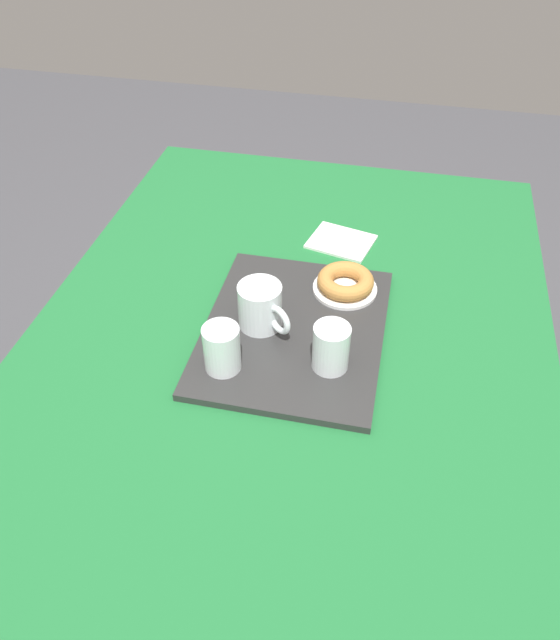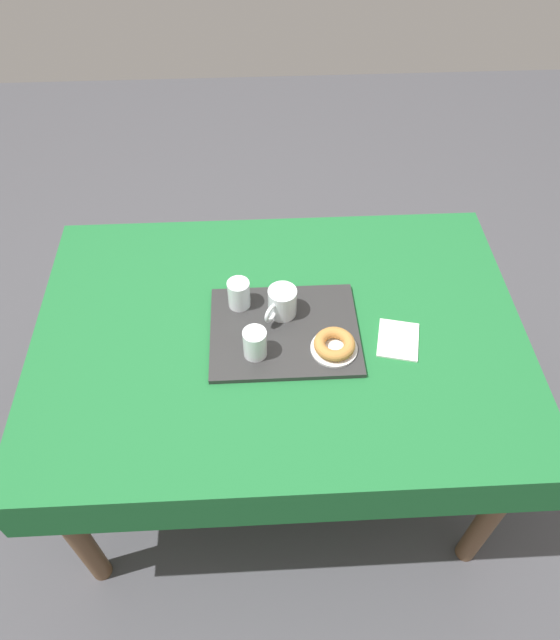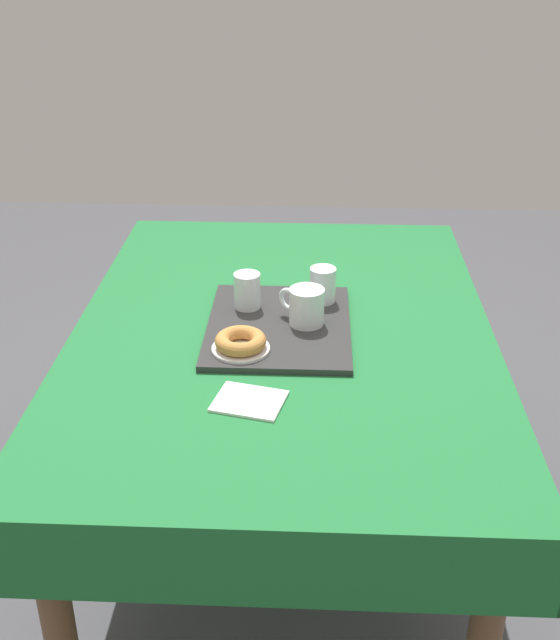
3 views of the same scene
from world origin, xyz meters
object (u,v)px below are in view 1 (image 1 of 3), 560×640
(water_glass_near, at_px, (331,349))
(paper_napkin, at_px, (341,242))
(serving_tray, at_px, (294,330))
(water_glass_far, at_px, (222,350))
(tea_mug_left, at_px, (261,308))
(donut_plate_left, at_px, (345,289))
(sugar_donut_left, at_px, (346,281))
(dining_table, at_px, (287,371))

(water_glass_near, height_order, paper_napkin, water_glass_near)
(serving_tray, relative_size, water_glass_far, 4.77)
(tea_mug_left, xyz_separation_m, donut_plate_left, (0.14, -0.14, -0.04))
(water_glass_far, xyz_separation_m, sugar_donut_left, (0.26, -0.18, -0.02))
(water_glass_near, relative_size, paper_napkin, 0.64)
(water_glass_far, bearing_deg, serving_tray, -39.11)
(water_glass_near, bearing_deg, tea_mug_left, 61.04)
(water_glass_near, xyz_separation_m, sugar_donut_left, (0.22, 0.00, -0.02))
(water_glass_near, height_order, sugar_donut_left, water_glass_near)
(tea_mug_left, bearing_deg, serving_tray, -86.50)
(serving_tray, height_order, paper_napkin, serving_tray)
(water_glass_far, relative_size, paper_napkin, 0.64)
(dining_table, xyz_separation_m, water_glass_near, (-0.07, -0.09, 0.15))
(water_glass_far, relative_size, sugar_donut_left, 0.77)
(water_glass_far, bearing_deg, sugar_donut_left, -34.94)
(tea_mug_left, bearing_deg, dining_table, -100.12)
(sugar_donut_left, bearing_deg, serving_tray, 149.47)
(dining_table, xyz_separation_m, paper_napkin, (0.33, -0.05, 0.10))
(donut_plate_left, bearing_deg, dining_table, 149.12)
(tea_mug_left, distance_m, paper_napkin, 0.35)
(dining_table, height_order, water_glass_far, water_glass_far)
(serving_tray, xyz_separation_m, donut_plate_left, (0.13, -0.08, 0.01))
(tea_mug_left, bearing_deg, water_glass_near, -118.96)
(tea_mug_left, bearing_deg, paper_napkin, -18.49)
(water_glass_far, height_order, sugar_donut_left, water_glass_far)
(water_glass_near, distance_m, donut_plate_left, 0.22)
(serving_tray, xyz_separation_m, water_glass_near, (-0.08, -0.08, 0.05))
(dining_table, height_order, paper_napkin, paper_napkin)
(serving_tray, height_order, water_glass_near, water_glass_near)
(dining_table, bearing_deg, serving_tray, -34.20)
(donut_plate_left, bearing_deg, tea_mug_left, 133.96)
(tea_mug_left, xyz_separation_m, water_glass_far, (-0.12, 0.04, -0.00))
(dining_table, relative_size, tea_mug_left, 12.61)
(water_glass_near, bearing_deg, paper_napkin, 5.16)
(tea_mug_left, distance_m, water_glass_near, 0.17)
(water_glass_far, relative_size, donut_plate_left, 0.68)
(water_glass_far, height_order, paper_napkin, water_glass_far)
(dining_table, xyz_separation_m, serving_tray, (0.01, -0.01, 0.10))
(dining_table, relative_size, sugar_donut_left, 12.33)
(serving_tray, height_order, water_glass_far, water_glass_far)
(dining_table, distance_m, water_glass_near, 0.19)
(water_glass_near, xyz_separation_m, donut_plate_left, (0.22, 0.00, -0.04))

